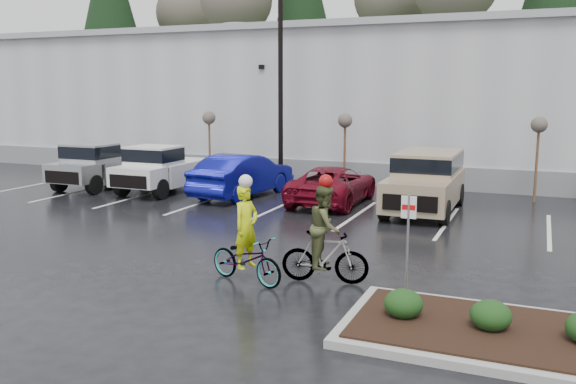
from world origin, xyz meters
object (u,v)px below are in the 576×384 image
at_px(sapling_west, 209,122).
at_px(fire_lane_sign, 408,234).
at_px(lamppost, 280,52).
at_px(pickup_white, 167,167).
at_px(sapling_mid, 345,125).
at_px(car_red, 333,185).
at_px(car_blue, 243,175).
at_px(sapling_east, 539,129).
at_px(pickup_silver, 105,164).
at_px(suv_tan, 425,183).
at_px(cyclist_olive, 325,244).
at_px(cyclist_hivis, 246,250).

distance_m(sapling_west, fire_lane_sign, 17.46).
distance_m(lamppost, pickup_white, 6.70).
bearing_deg(fire_lane_sign, lamppost, 123.46).
distance_m(sapling_mid, car_red, 3.83).
relative_size(lamppost, car_blue, 1.80).
bearing_deg(sapling_east, pickup_silver, -169.16).
bearing_deg(suv_tan, cyclist_olive, -94.09).
distance_m(fire_lane_sign, suv_tan, 9.36).
bearing_deg(lamppost, cyclist_olive, -62.32).
bearing_deg(lamppost, fire_lane_sign, -56.54).
xyz_separation_m(fire_lane_sign, cyclist_hivis, (-3.52, -0.05, -0.66)).
height_order(pickup_white, car_blue, pickup_white).
distance_m(sapling_east, pickup_silver, 17.72).
distance_m(sapling_east, pickup_white, 14.68).
distance_m(sapling_west, cyclist_hivis, 15.42).
relative_size(sapling_west, car_blue, 0.62).
height_order(car_red, suv_tan, suv_tan).
bearing_deg(sapling_west, cyclist_hivis, -57.22).
xyz_separation_m(sapling_east, fire_lane_sign, (-2.20, -12.80, -1.32)).
xyz_separation_m(car_red, suv_tan, (3.43, -0.33, 0.33)).
xyz_separation_m(pickup_white, car_red, (7.29, 0.00, -0.28)).
distance_m(sapling_mid, car_blue, 4.86).
bearing_deg(lamppost, cyclist_hivis, -70.16).
height_order(car_blue, car_red, car_blue).
height_order(lamppost, cyclist_hivis, lamppost).
xyz_separation_m(suv_tan, cyclist_hivis, (-2.22, -9.32, -0.29)).
xyz_separation_m(lamppost, cyclist_hivis, (4.28, -11.85, -4.94)).
bearing_deg(pickup_white, fire_lane_sign, -38.59).
bearing_deg(sapling_east, car_blue, -163.84).
bearing_deg(cyclist_olive, sapling_east, -28.81).
bearing_deg(sapling_east, sapling_mid, 180.00).
height_order(sapling_mid, car_red, sapling_mid).
xyz_separation_m(lamppost, suv_tan, (6.50, -2.54, -4.66)).
height_order(car_red, cyclist_olive, cyclist_olive).
distance_m(sapling_west, suv_tan, 11.21).
relative_size(pickup_silver, cyclist_olive, 2.15).
distance_m(pickup_silver, pickup_white, 3.10).
bearing_deg(lamppost, pickup_silver, -162.45).
xyz_separation_m(pickup_silver, pickup_white, (3.10, 0.11, 0.00)).
height_order(sapling_west, car_red, sapling_west).
relative_size(lamppost, fire_lane_sign, 4.19).
distance_m(sapling_west, cyclist_olive, 15.81).
bearing_deg(pickup_white, pickup_silver, -178.00).
bearing_deg(fire_lane_sign, cyclist_olive, 162.79).
relative_size(sapling_mid, car_blue, 0.62).
distance_m(car_blue, car_red, 3.80).
relative_size(sapling_east, cyclist_olive, 1.33).
bearing_deg(car_blue, cyclist_hivis, 124.23).
bearing_deg(car_blue, sapling_mid, -129.05).
bearing_deg(pickup_silver, sapling_east, 10.84).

